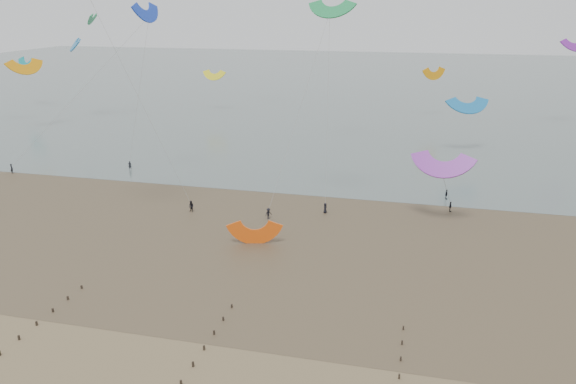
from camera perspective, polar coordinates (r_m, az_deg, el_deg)
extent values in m
plane|color=brown|center=(53.64, -14.37, -17.13)|extent=(500.00, 500.00, 0.00)
plane|color=#475654|center=(240.86, 8.35, 11.08)|extent=(500.00, 500.00, 0.00)
plane|color=#473A28|center=(82.16, -3.14, -3.43)|extent=(500.00, 500.00, 0.00)
ellipsoid|color=slate|center=(78.43, -18.71, -5.57)|extent=(23.60, 14.36, 0.01)
ellipsoid|color=slate|center=(82.51, 5.49, -3.40)|extent=(33.64, 18.32, 0.01)
ellipsoid|color=slate|center=(104.33, -23.86, -0.20)|extent=(26.95, 14.22, 0.01)
cube|color=black|center=(61.61, -25.67, -13.20)|extent=(0.16, 0.16, 0.57)
cube|color=black|center=(63.33, -24.18, -12.09)|extent=(0.16, 0.16, 0.54)
cube|color=black|center=(65.11, -22.78, -11.03)|extent=(0.16, 0.16, 0.51)
cube|color=black|center=(66.95, -21.47, -10.03)|extent=(0.16, 0.16, 0.48)
cube|color=black|center=(68.83, -20.23, -9.07)|extent=(0.16, 0.16, 0.45)
cube|color=black|center=(51.13, -10.83, -18.50)|extent=(0.16, 0.16, 0.59)
cube|color=black|center=(53.06, -9.62, -16.90)|extent=(0.16, 0.16, 0.57)
cube|color=black|center=(55.04, -8.53, -15.40)|extent=(0.16, 0.16, 0.54)
cube|color=black|center=(57.08, -7.52, -14.00)|extent=(0.16, 0.16, 0.51)
cube|color=black|center=(59.17, -6.60, -12.70)|extent=(0.16, 0.16, 0.48)
cube|color=black|center=(61.30, -5.74, -11.49)|extent=(0.16, 0.16, 0.45)
cube|color=black|center=(51.93, 11.23, -17.91)|extent=(0.16, 0.16, 0.54)
cube|color=black|center=(54.09, 11.38, -16.28)|extent=(0.16, 0.16, 0.51)
cube|color=black|center=(56.29, 11.51, -14.78)|extent=(0.16, 0.16, 0.48)
cube|color=black|center=(58.52, 11.64, -13.40)|extent=(0.16, 0.16, 0.45)
imported|color=black|center=(119.23, -26.26, 2.14)|extent=(0.81, 0.72, 1.87)
imported|color=black|center=(86.85, 3.80, -1.64)|extent=(0.71, 0.91, 1.63)
imported|color=black|center=(84.36, -2.00, -2.20)|extent=(1.19, 1.26, 1.71)
imported|color=black|center=(88.41, -9.80, -1.45)|extent=(1.05, 0.92, 1.80)
imported|color=black|center=(113.95, -15.77, 2.64)|extent=(0.72, 0.64, 1.64)
imported|color=black|center=(90.78, 16.16, -1.45)|extent=(0.47, 0.99, 1.64)
imported|color=black|center=(96.33, 15.79, -0.24)|extent=(0.44, 1.00, 1.68)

